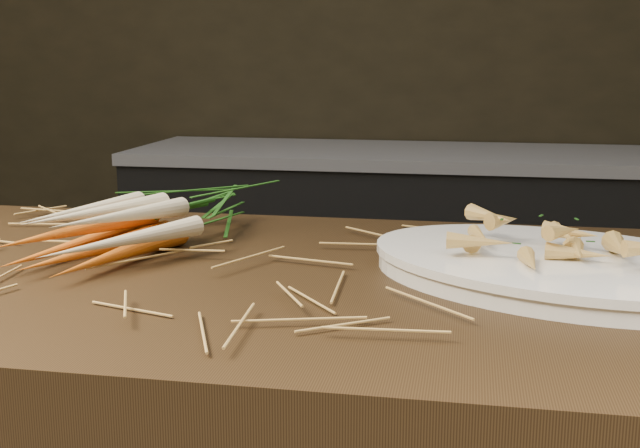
{
  "coord_description": "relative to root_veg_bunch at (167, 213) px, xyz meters",
  "views": [
    {
      "loc": [
        0.57,
        -0.64,
        1.16
      ],
      "look_at": [
        0.4,
        0.31,
        0.96
      ],
      "focal_mm": 45.0,
      "sensor_mm": 36.0,
      "label": 1
    }
  ],
  "objects": [
    {
      "name": "straw_bedding",
      "position": [
        -0.15,
        -0.13,
        -0.03
      ],
      "size": [
        1.4,
        0.6,
        0.02
      ],
      "primitive_type": null,
      "color": "olive",
      "rests_on": "main_counter"
    },
    {
      "name": "root_veg_bunch",
      "position": [
        0.0,
        0.0,
        0.0
      ],
      "size": [
        0.28,
        0.49,
        0.09
      ],
      "rotation": [
        0.0,
        0.0,
        -0.36
      ],
      "color": "#D24D04",
      "rests_on": "main_counter"
    },
    {
      "name": "roasted_veg_heap",
      "position": [
        0.54,
        -0.11,
        0.01
      ],
      "size": [
        0.28,
        0.24,
        0.05
      ],
      "primitive_type": null,
      "rotation": [
        0.0,
        0.0,
        -0.39
      ],
      "color": "#AB7E3F",
      "rests_on": "serving_platter"
    },
    {
      "name": "back_counter",
      "position": [
        0.15,
        1.75,
        -0.52
      ],
      "size": [
        1.82,
        0.62,
        0.84
      ],
      "color": "black",
      "rests_on": "ground"
    },
    {
      "name": "serving_platter",
      "position": [
        0.54,
        -0.11,
        -0.03
      ],
      "size": [
        0.55,
        0.47,
        0.03
      ],
      "primitive_type": null,
      "rotation": [
        0.0,
        0.0,
        -0.39
      ],
      "color": "white",
      "rests_on": "main_counter"
    }
  ]
}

